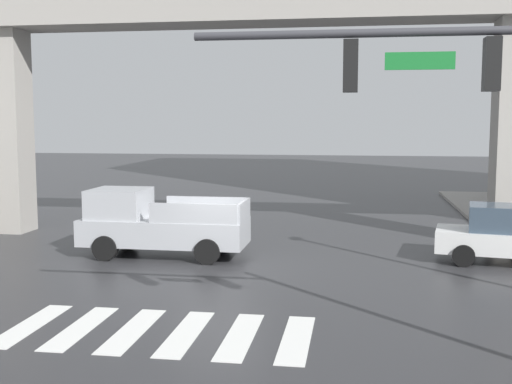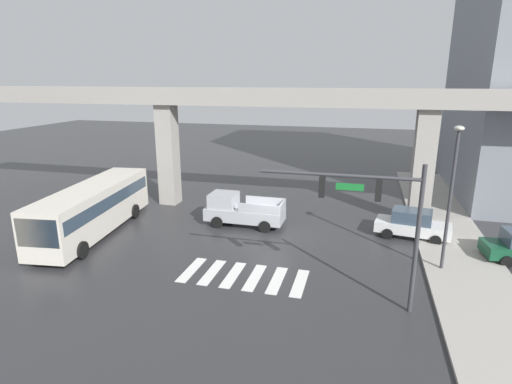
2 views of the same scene
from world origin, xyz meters
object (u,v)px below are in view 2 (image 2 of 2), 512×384
pickup_truck (240,211)px  street_lamp_near_corner (452,183)px  city_bus (93,206)px  traffic_signal_mast (375,207)px  sedan_white (412,224)px

pickup_truck → street_lamp_near_corner: (11.70, -3.87, 3.57)m
pickup_truck → city_bus: bearing=-156.3°
traffic_signal_mast → street_lamp_near_corner: size_ratio=0.90×
pickup_truck → traffic_signal_mast: 12.07m
traffic_signal_mast → pickup_truck: bearing=134.5°
city_bus → sedan_white: city_bus is taller
city_bus → sedan_white: size_ratio=2.43×
pickup_truck → sedan_white: (10.68, 0.56, -0.14)m
pickup_truck → street_lamp_near_corner: size_ratio=0.71×
pickup_truck → city_bus: city_bus is taller
pickup_truck → city_bus: size_ratio=0.46×
sedan_white → street_lamp_near_corner: bearing=-77.0°
pickup_truck → city_bus: (-8.35, -3.66, 0.73)m
street_lamp_near_corner → sedan_white: bearing=103.0°
city_bus → traffic_signal_mast: size_ratio=1.70×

